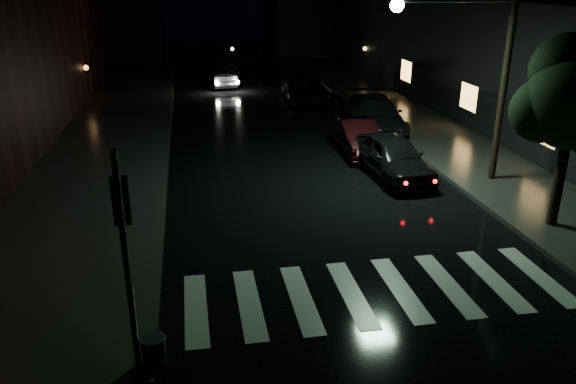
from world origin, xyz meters
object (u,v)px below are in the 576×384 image
parked_car_a (393,157)px  parked_car_b (358,137)px  oncoming_car (220,76)px  parked_car_c (375,115)px  parked_car_d (305,88)px

parked_car_a → parked_car_b: parked_car_a is taller
parked_car_a → parked_car_b: 3.16m
parked_car_a → oncoming_car: parked_car_a is taller
parked_car_c → oncoming_car: parked_car_c is taller
parked_car_a → parked_car_d: size_ratio=0.88×
parked_car_d → parked_car_b: bearing=-85.6°
parked_car_b → oncoming_car: 17.08m
parked_car_b → oncoming_car: oncoming_car is taller
parked_car_a → parked_car_b: size_ratio=1.09×
parked_car_a → parked_car_d: 13.99m
parked_car_a → parked_car_b: bearing=93.3°
parked_car_d → oncoming_car: parked_car_d is taller
parked_car_b → parked_car_d: bearing=92.4°
parked_car_c → oncoming_car: bearing=122.4°
oncoming_car → parked_car_b: bearing=99.2°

